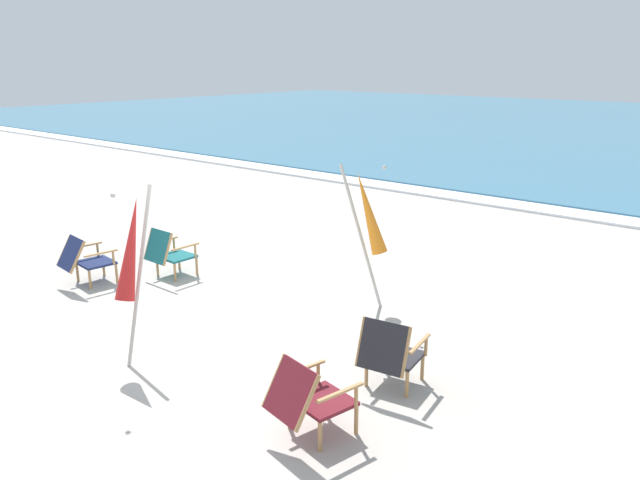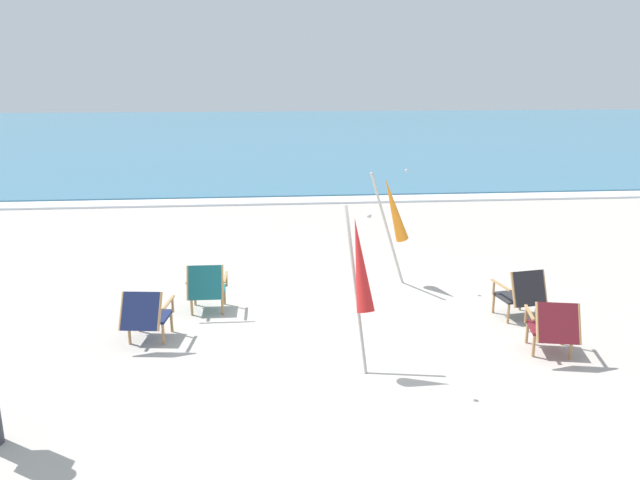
{
  "view_description": "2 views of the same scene",
  "coord_description": "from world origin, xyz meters",
  "px_view_note": "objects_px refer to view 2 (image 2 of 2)",
  "views": [
    {
      "loc": [
        5.97,
        -4.69,
        3.39
      ],
      "look_at": [
        0.5,
        1.93,
        0.89
      ],
      "focal_mm": 35.0,
      "sensor_mm": 36.0,
      "label": 1
    },
    {
      "loc": [
        -1.05,
        -8.05,
        3.62
      ],
      "look_at": [
        -0.12,
        1.97,
        0.89
      ],
      "focal_mm": 35.0,
      "sensor_mm": 36.0,
      "label": 2
    }
  ],
  "objects_px": {
    "beach_chair_front_left": "(521,293)",
    "umbrella_furled_orange": "(394,210)",
    "beach_chair_far_center": "(207,287)",
    "beach_chair_mid_center": "(553,326)",
    "beach_chair_back_right": "(146,314)",
    "umbrella_furled_red": "(360,266)"
  },
  "relations": [
    {
      "from": "beach_chair_mid_center",
      "to": "beach_chair_back_right",
      "type": "bearing_deg",
      "value": 170.31
    },
    {
      "from": "beach_chair_mid_center",
      "to": "umbrella_furled_orange",
      "type": "relative_size",
      "value": 0.42
    },
    {
      "from": "beach_chair_front_left",
      "to": "beach_chair_back_right",
      "type": "bearing_deg",
      "value": -176.73
    },
    {
      "from": "beach_chair_mid_center",
      "to": "umbrella_furled_orange",
      "type": "xyz_separation_m",
      "value": [
        -1.5,
        3.03,
        0.9
      ]
    },
    {
      "from": "umbrella_furled_orange",
      "to": "beach_chair_far_center",
      "type": "bearing_deg",
      "value": -160.55
    },
    {
      "from": "beach_chair_far_center",
      "to": "beach_chair_back_right",
      "type": "xyz_separation_m",
      "value": [
        -0.74,
        -1.02,
        -0.01
      ]
    },
    {
      "from": "beach_chair_far_center",
      "to": "umbrella_furled_orange",
      "type": "distance_m",
      "value": 3.42
    },
    {
      "from": "umbrella_furled_orange",
      "to": "umbrella_furled_red",
      "type": "height_order",
      "value": "umbrella_furled_red"
    },
    {
      "from": "beach_chair_far_center",
      "to": "umbrella_furled_orange",
      "type": "bearing_deg",
      "value": 19.45
    },
    {
      "from": "beach_chair_mid_center",
      "to": "beach_chair_front_left",
      "type": "distance_m",
      "value": 1.23
    },
    {
      "from": "beach_chair_mid_center",
      "to": "beach_chair_front_left",
      "type": "height_order",
      "value": "beach_chair_front_left"
    },
    {
      "from": "beach_chair_back_right",
      "to": "umbrella_furled_red",
      "type": "distance_m",
      "value": 3.08
    },
    {
      "from": "beach_chair_mid_center",
      "to": "beach_chair_front_left",
      "type": "bearing_deg",
      "value": 86.22
    },
    {
      "from": "beach_chair_front_left",
      "to": "umbrella_furled_orange",
      "type": "relative_size",
      "value": 0.4
    },
    {
      "from": "umbrella_furled_red",
      "to": "beach_chair_mid_center",
      "type": "bearing_deg",
      "value": 1.13
    },
    {
      "from": "beach_chair_back_right",
      "to": "beach_chair_front_left",
      "type": "bearing_deg",
      "value": 3.27
    },
    {
      "from": "beach_chair_mid_center",
      "to": "beach_chair_far_center",
      "type": "height_order",
      "value": "beach_chair_far_center"
    },
    {
      "from": "umbrella_furled_red",
      "to": "beach_chair_front_left",
      "type": "bearing_deg",
      "value": 25.71
    },
    {
      "from": "beach_chair_front_left",
      "to": "umbrella_furled_orange",
      "type": "xyz_separation_m",
      "value": [
        -1.58,
        1.81,
        0.9
      ]
    },
    {
      "from": "beach_chair_far_center",
      "to": "umbrella_furled_orange",
      "type": "height_order",
      "value": "umbrella_furled_orange"
    },
    {
      "from": "beach_chair_far_center",
      "to": "beach_chair_back_right",
      "type": "height_order",
      "value": "beach_chair_far_center"
    },
    {
      "from": "beach_chair_front_left",
      "to": "umbrella_furled_red",
      "type": "xyz_separation_m",
      "value": [
        -2.64,
        -1.27,
        0.9
      ]
    }
  ]
}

